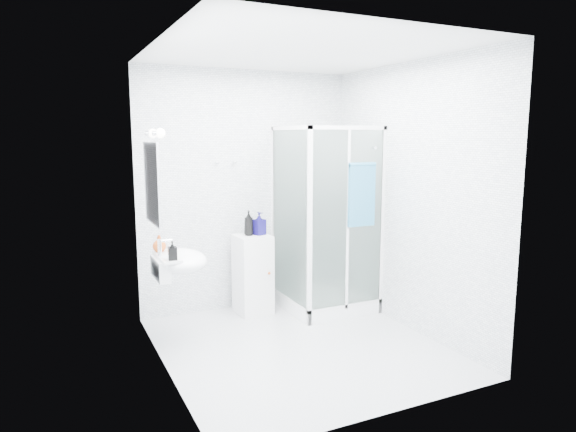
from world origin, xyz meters
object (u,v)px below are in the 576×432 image
storage_cabinet (253,274)px  soap_dispenser_black (172,251)px  shampoo_bottle_b (259,223)px  shower_enclosure (323,271)px  hand_towel (362,193)px  soap_dispenser_orange (159,244)px  shampoo_bottle_a (249,223)px  wall_basin (178,262)px

storage_cabinet → soap_dispenser_black: bearing=-146.1°
shampoo_bottle_b → shower_enclosure: bearing=-23.0°
hand_towel → soap_dispenser_black: bearing=-176.9°
shower_enclosure → soap_dispenser_orange: size_ratio=13.03×
shower_enclosure → shampoo_bottle_a: 0.96m
soap_dispenser_orange → soap_dispenser_black: bearing=-84.0°
shampoo_bottle_a → soap_dispenser_orange: bearing=-157.2°
shower_enclosure → shampoo_bottle_a: bearing=159.3°
hand_towel → shampoo_bottle_b: bearing=141.7°
wall_basin → storage_cabinet: (0.94, 0.58, -0.37)m
wall_basin → shampoo_bottle_a: bearing=33.4°
wall_basin → shampoo_bottle_a: shampoo_bottle_a is taller
storage_cabinet → hand_towel: bearing=-38.5°
shampoo_bottle_a → storage_cabinet: bearing=-30.7°
shampoo_bottle_a → soap_dispenser_orange: size_ratio=1.73×
hand_towel → shampoo_bottle_b: size_ratio=2.65×
storage_cabinet → soap_dispenser_orange: size_ratio=5.55×
shower_enclosure → soap_dispenser_orange: bearing=-175.2°
shower_enclosure → hand_towel: 0.99m
shampoo_bottle_a → soap_dispenser_orange: shampoo_bottle_a is taller
wall_basin → storage_cabinet: bearing=31.6°
hand_towel → soap_dispenser_orange: (-1.99, 0.25, -0.39)m
storage_cabinet → shampoo_bottle_a: size_ratio=3.20×
hand_towel → soap_dispenser_black: hand_towel is taller
shower_enclosure → wall_basin: size_ratio=3.57×
soap_dispenser_orange → soap_dispenser_black: size_ratio=0.95×
soap_dispenser_orange → storage_cabinet: bearing=21.2°
soap_dispenser_black → storage_cabinet: bearing=36.8°
shampoo_bottle_b → soap_dispenser_orange: (-1.15, -0.42, -0.04)m
storage_cabinet → hand_towel: (0.93, -0.66, 0.90)m
soap_dispenser_black → shampoo_bottle_a: bearing=38.4°
hand_towel → soap_dispenser_orange: hand_towel is taller
soap_dispenser_orange → soap_dispenser_black: 0.36m
shower_enclosure → soap_dispenser_orange: (-1.78, -0.15, 0.49)m
shower_enclosure → shampoo_bottle_b: 0.87m
storage_cabinet → hand_towel: 1.45m
shampoo_bottle_a → shampoo_bottle_b: shampoo_bottle_a is taller
storage_cabinet → shampoo_bottle_a: 0.56m
wall_basin → storage_cabinet: 1.17m
shampoo_bottle_b → hand_towel: bearing=-38.3°
soap_dispenser_black → hand_towel: bearing=3.1°
shower_enclosure → wall_basin: (-1.66, -0.32, 0.35)m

